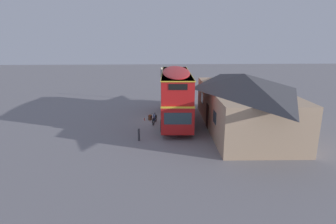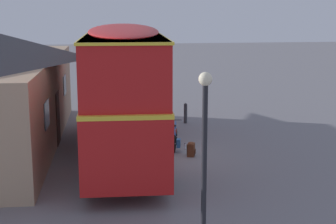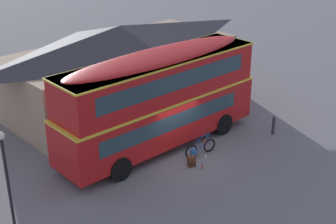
{
  "view_description": "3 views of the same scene",
  "coord_description": "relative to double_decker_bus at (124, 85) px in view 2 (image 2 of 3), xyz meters",
  "views": [
    {
      "loc": [
        24.64,
        -0.65,
        7.42
      ],
      "look_at": [
        1.68,
        0.46,
        1.28
      ],
      "focal_mm": 29.18,
      "sensor_mm": 36.0,
      "label": 1
    },
    {
      "loc": [
        -18.11,
        2.26,
        5.39
      ],
      "look_at": [
        1.49,
        -0.54,
        1.33
      ],
      "focal_mm": 54.49,
      "sensor_mm": 36.0,
      "label": 2
    },
    {
      "loc": [
        -14.64,
        -13.98,
        11.33
      ],
      "look_at": [
        -0.05,
        0.58,
        2.1
      ],
      "focal_mm": 51.9,
      "sensor_mm": 36.0,
      "label": 3
    }
  ],
  "objects": [
    {
      "name": "kerb_bollard",
      "position": [
        5.1,
        -3.17,
        -2.15
      ],
      "size": [
        0.16,
        0.16,
        0.97
      ],
      "color": "#333338",
      "rests_on": "ground"
    },
    {
      "name": "water_bottle_clear_plastic",
      "position": [
        0.71,
        -2.36,
        -2.55
      ],
      "size": [
        0.08,
        0.08,
        0.21
      ],
      "color": "silver",
      "rests_on": "ground"
    },
    {
      "name": "ground_plane",
      "position": [
        -0.07,
        -1.27,
        -2.65
      ],
      "size": [
        120.0,
        120.0,
        0.0
      ],
      "primitive_type": "plane",
      "color": "slate"
    },
    {
      "name": "touring_bicycle",
      "position": [
        0.69,
        -1.99,
        -2.27
      ],
      "size": [
        1.73,
        0.55,
        1.06
      ],
      "color": "black",
      "rests_on": "ground"
    },
    {
      "name": "backpack_on_ground",
      "position": [
        -0.34,
        -2.41,
        -2.37
      ],
      "size": [
        0.4,
        0.37,
        0.54
      ],
      "color": "#592D19",
      "rests_on": "ground"
    },
    {
      "name": "street_lamp",
      "position": [
        -8.46,
        -1.13,
        -0.04
      ],
      "size": [
        0.28,
        0.28,
        4.16
      ],
      "color": "black",
      "rests_on": "ground"
    },
    {
      "name": "double_decker_bus",
      "position": [
        0.0,
        0.0,
        0.0
      ],
      "size": [
        10.85,
        3.04,
        4.79
      ],
      "color": "black",
      "rests_on": "ground"
    },
    {
      "name": "water_bottle_red_squeeze",
      "position": [
        -0.18,
        -2.93,
        -2.53
      ],
      "size": [
        0.07,
        0.07,
        0.25
      ],
      "color": "#D84C33",
      "rests_on": "ground"
    }
  ]
}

